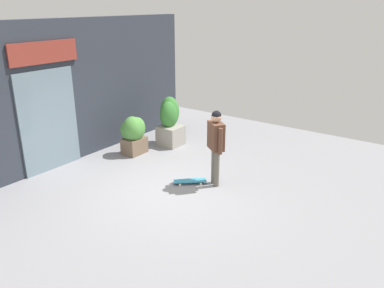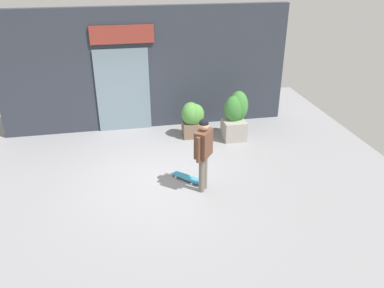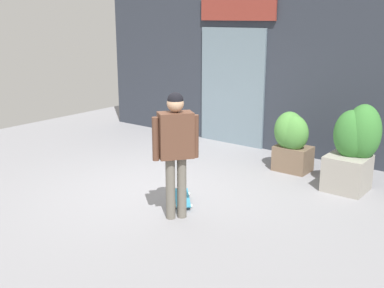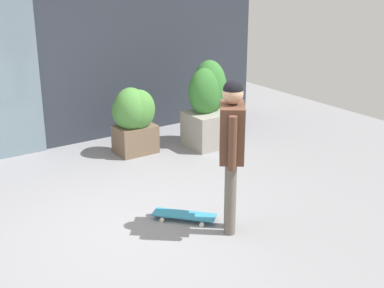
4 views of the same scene
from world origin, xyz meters
name	(u,v)px [view 1 (image 1 of 4)]	position (x,y,z in m)	size (l,w,h in m)	color
ground_plane	(167,189)	(0.00, 0.00, 0.00)	(12.00, 12.00, 0.00)	gray
building_facade	(67,93)	(-0.03, 3.22, 1.80)	(8.57, 0.31, 3.62)	#2D333D
skateboarder	(216,140)	(0.85, -0.74, 1.09)	(0.48, 0.53, 1.76)	#666056
skateboard	(190,181)	(0.55, -0.24, 0.06)	(0.67, 0.71, 0.08)	teal
planter_box_left	(170,120)	(2.39, 1.84, 0.73)	(0.75, 0.74, 1.40)	gray
planter_box_right	(133,133)	(1.15, 2.12, 0.62)	(0.66, 0.62, 1.09)	brown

